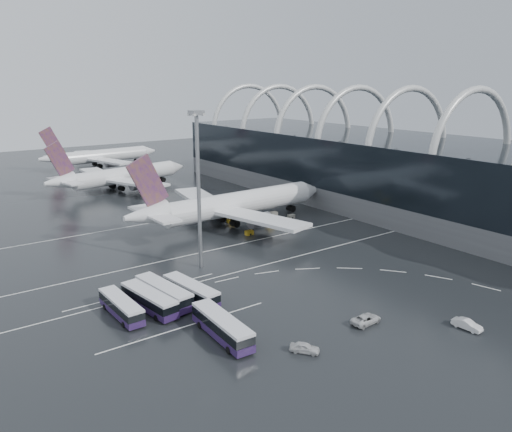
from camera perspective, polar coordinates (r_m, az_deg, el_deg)
ground at (r=101.97m, az=-0.20°, el=-5.41°), size 420.00×420.00×0.00m
terminal at (r=154.33m, az=14.36°, el=5.40°), size 42.00×160.00×34.90m
lane_marking_near at (r=100.45m, az=0.47°, el=-5.73°), size 120.00×0.25×0.01m
lane_marking_mid at (r=111.39m, az=-3.79°, el=-3.63°), size 120.00×0.25×0.01m
lane_marking_far at (r=134.97m, az=-10.10°, el=-0.46°), size 120.00×0.25×0.01m
bus_bay_line_south at (r=78.01m, az=-7.94°, el=-12.36°), size 28.00×0.25×0.01m
bus_bay_line_north at (r=91.20m, az=-12.71°, el=-8.37°), size 28.00×0.25×0.01m
airliner_main at (r=127.90m, az=-2.88°, el=1.24°), size 59.79×52.53×20.28m
airliner_gate_b at (r=175.45m, az=-15.43°, el=4.39°), size 52.89×46.88×18.43m
airliner_gate_c at (r=224.67m, az=-17.51°, el=6.51°), size 51.72×47.59×18.42m
bus_row_near_a at (r=82.39m, az=-15.15°, el=-9.95°), size 3.14×12.08×2.96m
bus_row_near_b at (r=83.39m, az=-12.12°, el=-9.35°), size 4.64×13.15×3.17m
bus_row_near_c at (r=85.42m, az=-10.51°, el=-8.60°), size 4.66×13.58×3.28m
bus_row_near_d at (r=85.54m, az=-7.44°, el=-8.49°), size 4.41×12.97×3.13m
bus_row_far_c at (r=73.55m, az=-3.90°, el=-12.46°), size 3.61×13.45×3.28m
van_curve_a at (r=79.54m, az=12.45°, el=-11.44°), size 5.22×2.52×1.43m
van_curve_b at (r=70.69m, az=5.58°, el=-14.75°), size 3.82×4.25×1.40m
van_curve_c at (r=82.47m, az=22.98°, el=-11.35°), size 1.98×4.54×1.45m
floodlight_mast at (r=95.53m, az=-6.64°, el=5.08°), size 2.35×2.35×30.65m
gse_cart_belly_a at (r=127.17m, az=1.60°, el=-0.93°), size 2.11×1.24×1.15m
gse_cart_belly_b at (r=136.58m, az=1.99°, el=0.23°), size 2.24×1.32×1.22m
gse_cart_belly_c at (r=120.12m, az=-0.77°, el=-1.91°), size 2.00×1.18×1.09m
gse_cart_belly_d at (r=134.65m, az=4.04°, el=-0.06°), size 1.95×1.15×1.07m
gse_cart_belly_e at (r=130.53m, az=-2.88°, el=-0.52°), size 2.05×1.21×1.12m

